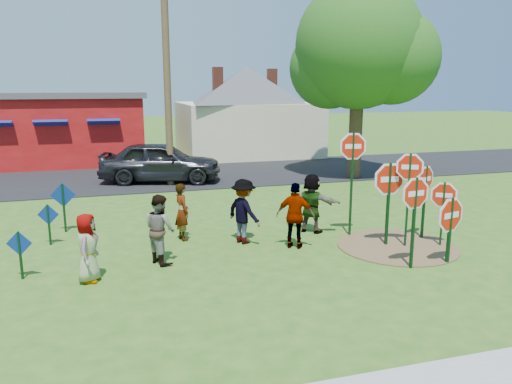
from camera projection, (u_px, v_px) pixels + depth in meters
ground at (226, 250)px, 13.13m from camera, size 120.00×120.00×0.00m
road at (172, 176)px, 23.92m from camera, size 120.00×7.50×0.04m
dirt_patch at (397, 246)px, 13.44m from camera, size 3.20×3.20×0.03m
red_building at (58, 127)px, 28.08m from camera, size 9.40×7.69×3.90m
cream_house at (246, 107)px, 30.92m from camera, size 9.40×9.40×6.50m
stop_sign_a at (415, 202)px, 11.54m from camera, size 1.02×0.15×2.33m
stop_sign_b at (353, 158)px, 13.95m from camera, size 1.02×0.21×3.11m
stop_sign_c at (409, 178)px, 13.05m from camera, size 0.89×0.43×2.66m
stop_sign_d at (425, 184)px, 13.86m from camera, size 0.92×0.43×2.21m
stop_sign_e at (451, 218)px, 11.95m from camera, size 1.13×0.32×1.80m
stop_sign_f at (444, 199)px, 13.23m from camera, size 0.81×0.50×1.88m
stop_sign_g at (389, 186)px, 13.22m from camera, size 1.18×0.09×2.42m
blue_diamond_b at (20, 250)px, 11.05m from camera, size 0.56×0.15×1.12m
blue_diamond_c at (49, 220)px, 13.43m from camera, size 0.56×0.15×1.14m
blue_diamond_d at (63, 202)px, 14.61m from camera, size 0.72×0.08×1.48m
person_a at (88, 248)px, 10.91m from camera, size 0.67×0.86×1.55m
person_b at (182, 212)px, 13.89m from camera, size 0.52×0.67×1.61m
person_c at (160, 229)px, 12.07m from camera, size 0.94×1.03×1.71m
person_d at (244, 211)px, 13.60m from camera, size 1.11×1.33×1.78m
person_e at (295, 216)px, 13.16m from camera, size 1.11×0.91×1.77m
person_f at (312, 203)px, 14.60m from camera, size 1.54×1.49×1.75m
suv at (161, 162)px, 22.14m from camera, size 5.63×3.34×1.80m
utility_pole at (167, 65)px, 20.68m from camera, size 2.35×0.33×9.62m
leafy_tree at (362, 52)px, 22.23m from camera, size 6.23×5.69×8.86m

